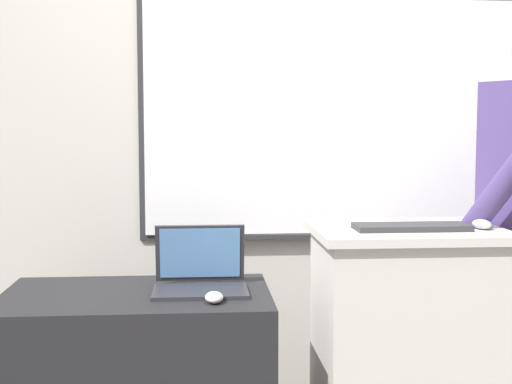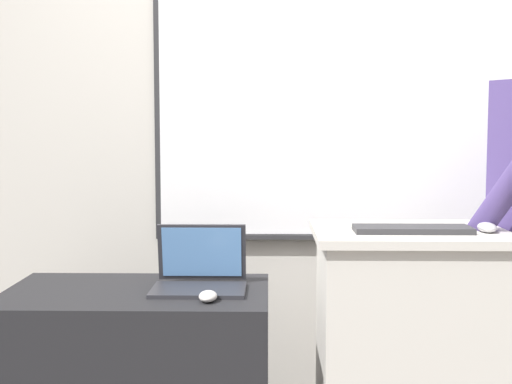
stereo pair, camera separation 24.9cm
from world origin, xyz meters
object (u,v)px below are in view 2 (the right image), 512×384
object	(u,v)px
wireless_keyboard	(412,229)
computer_mouse_by_laptop	(208,296)
lectern_podium	(407,368)
laptop	(200,271)
computer_mouse_by_keyboard	(487,227)

from	to	relation	value
wireless_keyboard	computer_mouse_by_laptop	size ratio (longest dim) A/B	3.92
computer_mouse_by_laptop	lectern_podium	bearing A→B (deg)	13.96
lectern_podium	wireless_keyboard	size ratio (longest dim) A/B	2.53
lectern_podium	laptop	xyz separation A→B (m)	(-0.73, 0.03, 0.34)
computer_mouse_by_laptop	computer_mouse_by_keyboard	size ratio (longest dim) A/B	1.00
lectern_podium	wireless_keyboard	xyz separation A→B (m)	(-0.00, -0.07, 0.50)
computer_mouse_by_keyboard	wireless_keyboard	bearing A→B (deg)	179.81
lectern_podium	computer_mouse_by_keyboard	distance (m)	0.57
wireless_keyboard	computer_mouse_by_keyboard	size ratio (longest dim) A/B	3.92
lectern_podium	computer_mouse_by_laptop	bearing A→B (deg)	-166.04
wireless_keyboard	computer_mouse_by_laptop	world-z (taller)	wireless_keyboard
lectern_podium	computer_mouse_by_laptop	xyz separation A→B (m)	(-0.69, -0.17, 0.30)
laptop	wireless_keyboard	size ratio (longest dim) A/B	0.83
computer_mouse_by_laptop	computer_mouse_by_keyboard	xyz separation A→B (m)	(0.93, 0.10, 0.22)
lectern_podium	laptop	world-z (taller)	laptop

